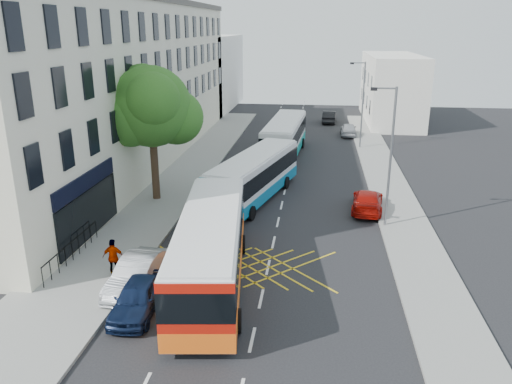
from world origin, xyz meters
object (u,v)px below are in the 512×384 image
(lamp_near, at_px, (389,151))
(parked_car_silver, at_px, (137,274))
(distant_car_grey, at_px, (284,121))
(bus_mid, at_px, (254,176))
(distant_car_silver, at_px, (349,129))
(pedestrian_far, at_px, (114,257))
(lamp_far, at_px, (362,101))
(distant_car_dark, at_px, (329,117))
(bus_far, at_px, (285,137))
(bus_near, at_px, (211,248))
(red_hatchback, at_px, (368,201))
(parked_car_blue, at_px, (138,297))
(street_tree, at_px, (151,107))

(lamp_near, relative_size, parked_car_silver, 1.81)
(parked_car_silver, distance_m, distant_car_grey, 38.93)
(bus_mid, relative_size, distant_car_silver, 2.78)
(lamp_near, bearing_deg, distant_car_silver, 91.54)
(distant_car_silver, relative_size, pedestrian_far, 2.26)
(lamp_far, relative_size, distant_car_dark, 1.81)
(bus_far, relative_size, distant_car_grey, 2.36)
(bus_near, bearing_deg, red_hatchback, 45.91)
(pedestrian_far, bearing_deg, red_hatchback, -141.00)
(bus_near, xyz_separation_m, bus_mid, (0.49, 11.84, -0.10))
(parked_car_blue, xyz_separation_m, red_hatchback, (10.40, 13.34, -0.02))
(lamp_near, bearing_deg, red_hatchback, 104.55)
(bus_far, height_order, distant_car_silver, bus_far)
(distant_car_silver, bearing_deg, lamp_far, 96.99)
(bus_mid, relative_size, parked_car_blue, 2.81)
(parked_car_silver, bearing_deg, bus_mid, 77.69)
(street_tree, bearing_deg, bus_mid, 8.90)
(lamp_far, bearing_deg, parked_car_silver, -112.29)
(pedestrian_far, bearing_deg, bus_near, -179.90)
(bus_far, bearing_deg, pedestrian_far, -100.77)
(bus_mid, relative_size, parked_car_silver, 2.56)
(parked_car_silver, bearing_deg, pedestrian_far, 153.59)
(red_hatchback, distance_m, distant_car_dark, 30.82)
(pedestrian_far, bearing_deg, distant_car_silver, -111.68)
(parked_car_blue, height_order, distant_car_grey, distant_car_grey)
(bus_near, xyz_separation_m, pedestrian_far, (-4.57, -0.12, -0.68))
(parked_car_silver, bearing_deg, distant_car_dark, 81.45)
(bus_near, xyz_separation_m, distant_car_dark, (6.00, 41.28, -1.01))
(bus_far, bearing_deg, parked_car_silver, -97.29)
(distant_car_silver, bearing_deg, red_hatchback, 90.25)
(lamp_far, distance_m, parked_car_silver, 31.34)
(lamp_far, relative_size, distant_car_silver, 1.96)
(distant_car_grey, bearing_deg, red_hatchback, -70.08)
(lamp_near, height_order, parked_car_blue, lamp_near)
(street_tree, distance_m, red_hatchback, 15.10)
(parked_car_blue, distance_m, distant_car_grey, 40.75)
(pedestrian_far, bearing_deg, bus_far, -105.76)
(lamp_near, relative_size, pedestrian_far, 4.42)
(parked_car_blue, bearing_deg, bus_near, 46.74)
(bus_near, xyz_separation_m, red_hatchback, (7.93, 10.52, -1.07))
(distant_car_silver, xyz_separation_m, pedestrian_far, (-12.50, -33.85, 0.36))
(street_tree, height_order, pedestrian_far, street_tree)
(bus_mid, height_order, bus_far, bus_far)
(parked_car_blue, relative_size, distant_car_silver, 0.99)
(pedestrian_far, bearing_deg, parked_car_silver, 148.48)
(street_tree, xyz_separation_m, lamp_near, (14.71, -2.97, -1.68))
(lamp_near, xyz_separation_m, parked_car_blue, (-11.10, -10.66, -3.93))
(lamp_near, distance_m, bus_near, 12.00)
(red_hatchback, height_order, distant_car_silver, distant_car_silver)
(street_tree, bearing_deg, lamp_near, -11.40)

